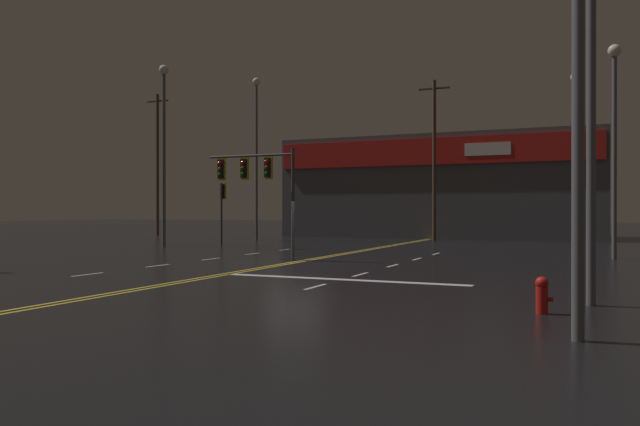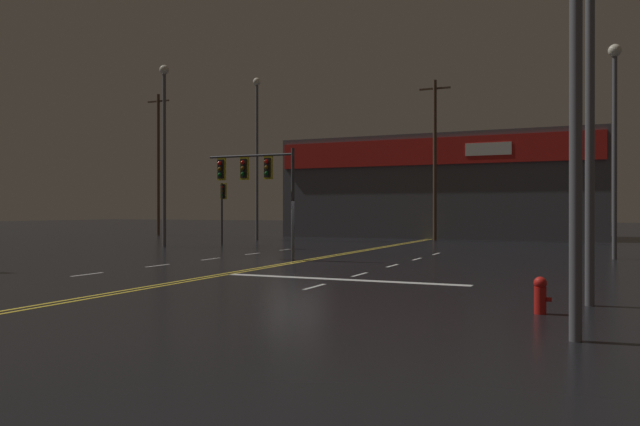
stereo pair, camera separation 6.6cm
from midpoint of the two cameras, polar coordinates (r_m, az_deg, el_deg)
The scene contains 12 objects.
ground_plane at distance 25.50m, azimuth -2.31°, elevation -4.52°, with size 200.00×200.00×0.00m, color black.
road_markings at distance 24.44m, azimuth -1.77°, elevation -4.71°, with size 12.21×60.00×0.01m.
traffic_signal_median at distance 27.06m, azimuth -6.08°, elevation 3.53°, with size 4.17×0.36×4.73m.
traffic_signal_corner_northwest at distance 38.36m, azimuth -8.97°, elevation 1.23°, with size 0.42×0.36×3.80m.
streetlight_near_left at distance 30.15m, azimuth 25.26°, elevation 7.55°, with size 0.56×0.56×9.33m.
streetlight_near_right at distance 42.74m, azimuth 22.23°, elevation 6.46°, with size 0.56×0.56×10.81m.
streetlight_median_approach at distance 37.82m, azimuth -14.14°, elevation 7.14°, with size 0.56×0.56×10.62m.
streetlight_far_left at distance 15.41m, azimuth 23.44°, elevation 14.05°, with size 0.56×0.56×9.01m.
streetlight_far_right at distance 45.19m, azimuth -5.88°, elevation 6.71°, with size 0.56×0.56×11.65m.
fire_hydrant at distance 13.51m, azimuth 19.50°, elevation -7.02°, with size 0.35×0.26×0.76m.
building_backdrop at distance 51.55m, azimuth 11.21°, elevation 2.24°, with size 24.32×10.23×7.86m.
utility_pole_row at distance 45.25m, azimuth 7.65°, elevation 4.89°, with size 47.89×0.26×12.12m.
Camera 1 is at (11.11, -22.86, 2.09)m, focal length 35.00 mm.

